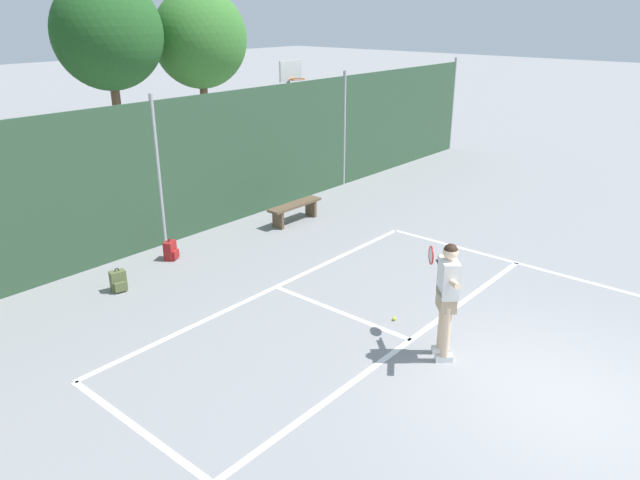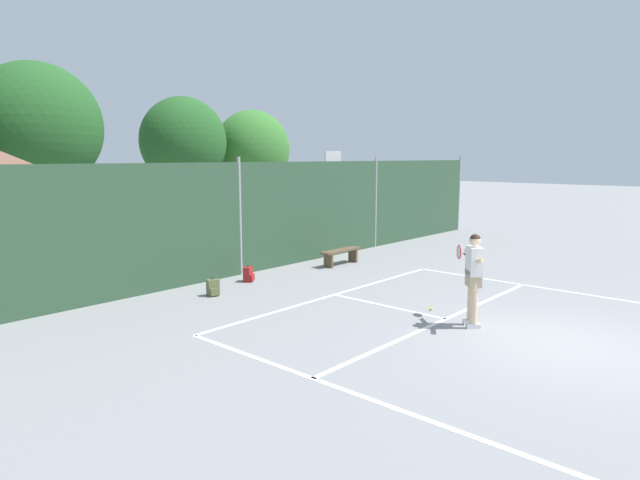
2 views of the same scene
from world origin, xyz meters
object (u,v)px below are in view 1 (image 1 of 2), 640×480
Objects in this scene: tennis_ball at (394,319)px; backpack_red at (171,251)px; tennis_player at (447,291)px; courtside_bench at (295,208)px; basketball_hoop at (290,103)px; backpack_olive at (119,281)px.

tennis_ball is 0.14× the size of backpack_red.
courtside_bench is (3.11, 5.91, -0.75)m from tennis_player.
basketball_hoop is at bearing 53.49° from tennis_ball.
courtside_bench is at bearing -135.79° from basketball_hoop.
tennis_player is at bearing -117.74° from courtside_bench.
backpack_olive is (-1.92, 5.78, -0.92)m from tennis_player.
tennis_player reaches higher than courtside_bench.
tennis_player is at bearing -86.77° from backpack_red.
basketball_hoop reaches higher than tennis_player.
basketball_hoop reaches higher than backpack_olive.
basketball_hoop is at bearing 21.16° from backpack_olive.
tennis_ball is (0.48, 1.18, -1.08)m from tennis_player.
tennis_ball is 5.18m from backpack_olive.
tennis_ball is 0.04× the size of courtside_bench.
basketball_hoop is 7.38m from backpack_red.
courtside_bench reaches higher than backpack_red.
backpack_red is (1.57, 0.52, 0.00)m from backpack_olive.
tennis_player is 6.72m from courtside_bench.
tennis_player is 6.37m from backpack_red.
backpack_red is at bearing 99.23° from tennis_ball.
basketball_hoop is 8.97m from backpack_olive.
courtside_bench is at bearing -6.35° from backpack_red.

